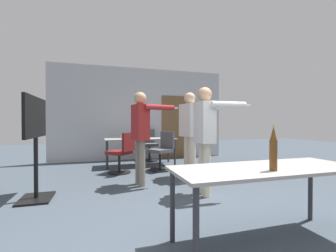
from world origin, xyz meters
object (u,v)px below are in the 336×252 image
object	(u,v)px
tv_screen	(36,136)
drink_cup	(123,137)
office_chair_side_rolled	(149,146)
person_far_watching	(141,128)
person_right_polo	(190,127)
office_chair_mid_tucked	(162,152)
beer_bottle	(273,149)
office_chair_near_pushed	(122,154)
person_left_plaid	(205,129)

from	to	relation	value
tv_screen	drink_cup	size ratio (longest dim) A/B	17.08
tv_screen	office_chair_side_rolled	world-z (taller)	tv_screen
person_far_watching	person_right_polo	world-z (taller)	person_right_polo
office_chair_mid_tucked	beer_bottle	bearing A→B (deg)	150.58
person_far_watching	person_right_polo	bearing A→B (deg)	90.88
tv_screen	office_chair_mid_tucked	bearing A→B (deg)	-57.70
person_far_watching	office_chair_mid_tucked	distance (m)	1.51
office_chair_side_rolled	drink_cup	size ratio (longest dim) A/B	10.55
beer_bottle	office_chair_near_pushed	bearing A→B (deg)	105.54
office_chair_side_rolled	person_far_watching	bearing A→B (deg)	74.40
tv_screen	person_far_watching	distance (m)	1.69
tv_screen	office_chair_mid_tucked	world-z (taller)	tv_screen
office_chair_mid_tucked	beer_bottle	size ratio (longest dim) A/B	2.34
person_far_watching	office_chair_side_rolled	distance (m)	2.78
person_far_watching	office_chair_side_rolled	size ratio (longest dim) A/B	1.81
office_chair_near_pushed	beer_bottle	bearing A→B (deg)	-123.68
person_far_watching	person_left_plaid	xyz separation A→B (m)	(0.89, -0.86, -0.00)
tv_screen	person_right_polo	bearing A→B (deg)	-77.85
person_right_polo	drink_cup	size ratio (longest dim) A/B	19.82
person_far_watching	person_right_polo	distance (m)	1.13
office_chair_near_pushed	person_right_polo	bearing A→B (deg)	-80.99
person_right_polo	drink_cup	world-z (taller)	person_right_polo
office_chair_near_pushed	beer_bottle	size ratio (longest dim) A/B	2.33
tv_screen	office_chair_near_pushed	bearing A→B (deg)	-44.53
office_chair_near_pushed	tv_screen	bearing A→B (deg)	176.24
office_chair_mid_tucked	person_left_plaid	bearing A→B (deg)	154.84
tv_screen	beer_bottle	size ratio (longest dim) A/B	3.85
person_left_plaid	office_chair_mid_tucked	xyz separation A→B (m)	(-0.16, 2.04, -0.61)
person_left_plaid	beer_bottle	size ratio (longest dim) A/B	4.29
office_chair_side_rolled	tv_screen	bearing A→B (deg)	50.76
person_left_plaid	drink_cup	world-z (taller)	person_left_plaid
beer_bottle	office_chair_mid_tucked	bearing A→B (deg)	90.30
tv_screen	person_far_watching	xyz separation A→B (m)	(1.65, 0.33, 0.09)
beer_bottle	drink_cup	bearing A→B (deg)	101.39
tv_screen	person_far_watching	size ratio (longest dim) A/B	0.90
tv_screen	person_far_watching	bearing A→B (deg)	-78.72
tv_screen	person_left_plaid	distance (m)	2.60
office_chair_near_pushed	office_chair_mid_tucked	xyz separation A→B (m)	(0.98, 0.08, 0.00)
tv_screen	person_far_watching	world-z (taller)	person_far_watching
office_chair_near_pushed	drink_cup	world-z (taller)	office_chair_near_pushed
tv_screen	drink_cup	bearing A→B (deg)	-32.87
person_left_plaid	office_chair_side_rolled	xyz separation A→B (m)	(-0.19, 3.48, -0.60)
office_chair_side_rolled	beer_bottle	size ratio (longest dim) A/B	2.38
office_chair_side_rolled	beer_bottle	world-z (taller)	beer_bottle
person_far_watching	office_chair_near_pushed	size ratio (longest dim) A/B	1.85
drink_cup	office_chair_side_rolled	bearing A→B (deg)	36.43
person_left_plaid	office_chair_side_rolled	distance (m)	3.54
person_right_polo	beer_bottle	bearing A→B (deg)	-15.23
person_right_polo	office_chair_side_rolled	bearing A→B (deg)	-178.51
person_far_watching	office_chair_side_rolled	xyz separation A→B (m)	(0.70, 2.62, -0.60)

